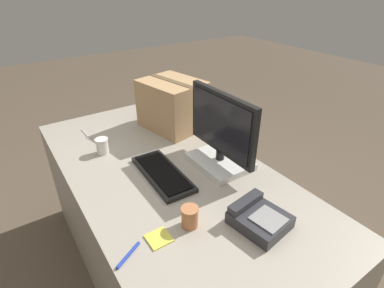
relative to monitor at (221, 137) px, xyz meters
name	(u,v)px	position (x,y,z in m)	size (l,w,h in m)	color
ground_plane	(172,268)	(-0.11, -0.25, -0.91)	(12.00, 12.00, 0.00)	brown
office_desk	(170,224)	(-0.11, -0.25, -0.54)	(1.80, 0.90, 0.76)	#A89E8E
monitor	(221,137)	(0.00, 0.00, 0.00)	(0.46, 0.25, 0.39)	white
keyboard	(162,173)	(-0.08, -0.30, -0.15)	(0.42, 0.18, 0.03)	black
desk_phone	(259,218)	(0.42, -0.14, -0.13)	(0.23, 0.21, 0.08)	#2D2D33
paper_cup_left	(102,146)	(-0.45, -0.47, -0.11)	(0.07, 0.07, 0.09)	white
paper_cup_right	(190,217)	(0.28, -0.37, -0.11)	(0.07, 0.07, 0.09)	#BC7547
spoon	(87,136)	(-0.70, -0.48, -0.16)	(0.15, 0.03, 0.00)	#B2B2B7
cardboard_box	(173,104)	(-0.52, 0.03, -0.01)	(0.42, 0.37, 0.31)	tan
pen_marker	(128,255)	(0.28, -0.63, -0.15)	(0.07, 0.11, 0.01)	#1933B2
sticky_note_pad	(159,238)	(0.27, -0.51, -0.16)	(0.09, 0.09, 0.01)	#E5DB4C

